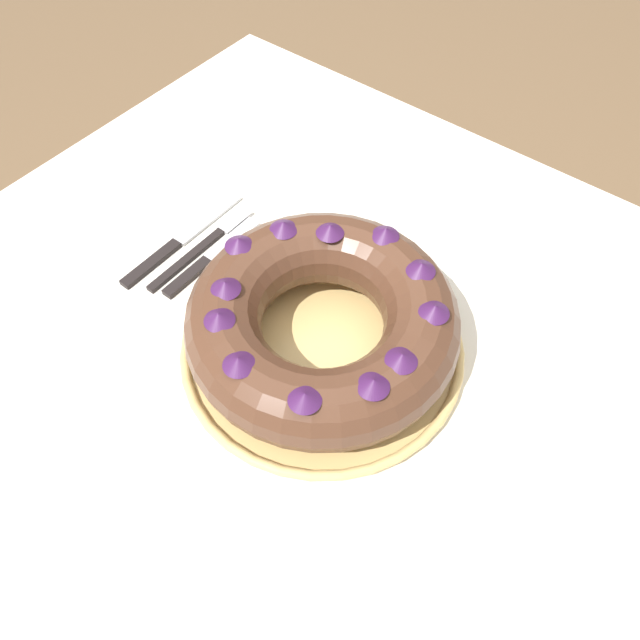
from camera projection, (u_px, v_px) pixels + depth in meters
name	position (u px, v px, depth m)	size (l,w,h in m)	color
ground_plane	(312.00, 553.00, 1.38)	(8.00, 8.00, 0.00)	brown
dining_table	(307.00, 410.00, 0.84)	(1.12, 1.05, 0.77)	silver
serving_dish	(320.00, 346.00, 0.77)	(0.35, 0.35, 0.02)	tan
bundt_cake	(320.00, 320.00, 0.72)	(0.32, 0.32, 0.10)	#4C2D1E
fork	(208.00, 242.00, 0.88)	(0.02, 0.19, 0.01)	black
serving_knife	(176.00, 244.00, 0.87)	(0.02, 0.22, 0.01)	black
cake_knife	(206.00, 261.00, 0.86)	(0.02, 0.18, 0.01)	black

